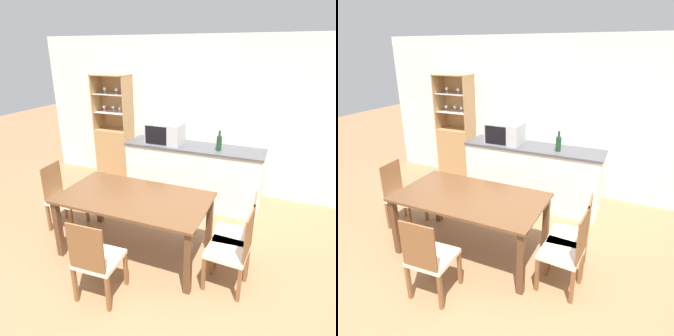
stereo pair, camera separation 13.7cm
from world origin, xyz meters
The scene contains 11 objects.
ground_plane centered at (0.00, 0.00, 0.00)m, with size 18.00×18.00×0.00m, color #936B47.
wall_back centered at (0.00, 2.63, 1.27)m, with size 6.80×0.06×2.55m.
kitchen_counter centered at (-0.24, 1.94, 0.48)m, with size 2.12×0.54×0.96m.
display_cabinet centered at (-1.94, 2.42, 0.60)m, with size 0.65×0.37×1.92m.
dining_table centered at (-0.48, 0.47, 0.65)m, with size 1.72×0.94×0.75m.
dining_chair_side_left_far centered at (-1.66, 0.61, 0.44)m, with size 0.43×0.43×0.91m.
dining_chair_side_right_far centered at (0.70, 0.61, 0.44)m, with size 0.43×0.43×0.91m.
dining_chair_head_near centered at (-0.48, -0.32, 0.44)m, with size 0.42×0.42×0.91m.
dining_chair_side_right_near centered at (0.70, 0.32, 0.44)m, with size 0.43×0.43×0.91m.
microwave centered at (-0.71, 1.93, 1.12)m, with size 0.54×0.39×0.32m.
wine_bottle centered at (0.16, 1.87, 1.07)m, with size 0.08×0.08×0.29m.
Camera 1 is at (1.04, -2.23, 2.32)m, focal length 32.00 mm.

